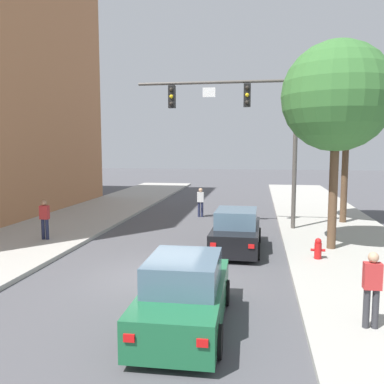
{
  "coord_description": "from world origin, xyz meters",
  "views": [
    {
      "loc": [
        2.96,
        -11.83,
        3.97
      ],
      "look_at": [
        0.11,
        5.59,
        2.0
      ],
      "focal_mm": 38.2,
      "sensor_mm": 36.0,
      "label": 1
    }
  ],
  "objects_px": {
    "street_tree_second": "(348,99)",
    "street_tree_nearest": "(337,97)",
    "car_lead_black": "(236,232)",
    "pedestrian_crossing_road": "(201,201)",
    "pedestrian_sidewalk_left_walker": "(45,218)",
    "pedestrian_sidewalk_right_walker": "(372,286)",
    "fire_hydrant": "(318,249)",
    "car_following_green": "(185,295)",
    "traffic_signal_mast": "(248,116)"
  },
  "relations": [
    {
      "from": "traffic_signal_mast",
      "to": "fire_hydrant",
      "type": "relative_size",
      "value": 10.44
    },
    {
      "from": "traffic_signal_mast",
      "to": "car_lead_black",
      "type": "height_order",
      "value": "traffic_signal_mast"
    },
    {
      "from": "street_tree_second",
      "to": "pedestrian_sidewalk_right_walker",
      "type": "bearing_deg",
      "value": -98.46
    },
    {
      "from": "car_lead_black",
      "to": "pedestrian_crossing_road",
      "type": "xyz_separation_m",
      "value": [
        -2.41,
        7.2,
        0.19
      ]
    },
    {
      "from": "car_lead_black",
      "to": "street_tree_second",
      "type": "height_order",
      "value": "street_tree_second"
    },
    {
      "from": "pedestrian_crossing_road",
      "to": "street_tree_second",
      "type": "distance_m",
      "value": 9.29
    },
    {
      "from": "car_following_green",
      "to": "pedestrian_sidewalk_right_walker",
      "type": "xyz_separation_m",
      "value": [
        3.95,
        0.23,
        0.34
      ]
    },
    {
      "from": "pedestrian_sidewalk_left_walker",
      "to": "fire_hydrant",
      "type": "relative_size",
      "value": 2.28
    },
    {
      "from": "car_lead_black",
      "to": "pedestrian_crossing_road",
      "type": "height_order",
      "value": "pedestrian_crossing_road"
    },
    {
      "from": "pedestrian_sidewalk_left_walker",
      "to": "street_tree_nearest",
      "type": "distance_m",
      "value": 12.35
    },
    {
      "from": "traffic_signal_mast",
      "to": "pedestrian_sidewalk_left_walker",
      "type": "bearing_deg",
      "value": -153.58
    },
    {
      "from": "fire_hydrant",
      "to": "traffic_signal_mast",
      "type": "bearing_deg",
      "value": 116.01
    },
    {
      "from": "car_lead_black",
      "to": "street_tree_second",
      "type": "bearing_deg",
      "value": 49.71
    },
    {
      "from": "pedestrian_crossing_road",
      "to": "street_tree_nearest",
      "type": "distance_m",
      "value": 10.34
    },
    {
      "from": "pedestrian_sidewalk_left_walker",
      "to": "pedestrian_crossing_road",
      "type": "xyz_separation_m",
      "value": [
        5.45,
        7.28,
        -0.15
      ]
    },
    {
      "from": "street_tree_nearest",
      "to": "street_tree_second",
      "type": "xyz_separation_m",
      "value": [
        1.52,
        5.7,
        0.53
      ]
    },
    {
      "from": "street_tree_nearest",
      "to": "pedestrian_sidewalk_right_walker",
      "type": "bearing_deg",
      "value": -92.99
    },
    {
      "from": "car_lead_black",
      "to": "pedestrian_sidewalk_left_walker",
      "type": "relative_size",
      "value": 2.6
    },
    {
      "from": "car_following_green",
      "to": "pedestrian_sidewalk_left_walker",
      "type": "bearing_deg",
      "value": 136.15
    },
    {
      "from": "car_following_green",
      "to": "car_lead_black",
      "type": "bearing_deg",
      "value": 83.71
    },
    {
      "from": "fire_hydrant",
      "to": "street_tree_nearest",
      "type": "xyz_separation_m",
      "value": [
        0.7,
        1.59,
        5.25
      ]
    },
    {
      "from": "traffic_signal_mast",
      "to": "fire_hydrant",
      "type": "distance_m",
      "value": 7.63
    },
    {
      "from": "traffic_signal_mast",
      "to": "street_tree_nearest",
      "type": "distance_m",
      "value": 4.94
    },
    {
      "from": "pedestrian_crossing_road",
      "to": "street_tree_second",
      "type": "bearing_deg",
      "value": -9.2
    },
    {
      "from": "pedestrian_sidewalk_right_walker",
      "to": "street_tree_second",
      "type": "xyz_separation_m",
      "value": [
        1.88,
        12.66,
        5.22
      ]
    },
    {
      "from": "car_lead_black",
      "to": "pedestrian_crossing_road",
      "type": "distance_m",
      "value": 7.59
    },
    {
      "from": "car_lead_black",
      "to": "pedestrian_sidewalk_right_walker",
      "type": "height_order",
      "value": "pedestrian_sidewalk_right_walker"
    },
    {
      "from": "fire_hydrant",
      "to": "street_tree_nearest",
      "type": "distance_m",
      "value": 5.53
    },
    {
      "from": "traffic_signal_mast",
      "to": "pedestrian_sidewalk_left_walker",
      "type": "xyz_separation_m",
      "value": [
        -8.14,
        -4.04,
        -4.32
      ]
    },
    {
      "from": "street_tree_nearest",
      "to": "street_tree_second",
      "type": "height_order",
      "value": "street_tree_second"
    },
    {
      "from": "car_following_green",
      "to": "fire_hydrant",
      "type": "xyz_separation_m",
      "value": [
        3.61,
        5.59,
        -0.22
      ]
    },
    {
      "from": "pedestrian_sidewalk_left_walker",
      "to": "pedestrian_sidewalk_right_walker",
      "type": "bearing_deg",
      "value": -30.84
    },
    {
      "from": "car_lead_black",
      "to": "street_tree_nearest",
      "type": "bearing_deg",
      "value": 4.5
    },
    {
      "from": "car_lead_black",
      "to": "street_tree_nearest",
      "type": "distance_m",
      "value": 6.17
    },
    {
      "from": "car_lead_black",
      "to": "fire_hydrant",
      "type": "distance_m",
      "value": 3.14
    },
    {
      "from": "pedestrian_sidewalk_left_walker",
      "to": "street_tree_second",
      "type": "bearing_deg",
      "value": 25.12
    },
    {
      "from": "pedestrian_sidewalk_right_walker",
      "to": "street_tree_nearest",
      "type": "height_order",
      "value": "street_tree_nearest"
    },
    {
      "from": "pedestrian_sidewalk_right_walker",
      "to": "car_lead_black",
      "type": "bearing_deg",
      "value": 115.53
    },
    {
      "from": "pedestrian_sidewalk_left_walker",
      "to": "pedestrian_crossing_road",
      "type": "height_order",
      "value": "pedestrian_sidewalk_left_walker"
    },
    {
      "from": "street_tree_second",
      "to": "street_tree_nearest",
      "type": "bearing_deg",
      "value": -104.93
    },
    {
      "from": "pedestrian_sidewalk_left_walker",
      "to": "traffic_signal_mast",
      "type": "bearing_deg",
      "value": 26.42
    },
    {
      "from": "fire_hydrant",
      "to": "car_following_green",
      "type": "bearing_deg",
      "value": -122.85
    },
    {
      "from": "car_following_green",
      "to": "pedestrian_sidewalk_right_walker",
      "type": "distance_m",
      "value": 3.97
    },
    {
      "from": "fire_hydrant",
      "to": "street_tree_second",
      "type": "bearing_deg",
      "value": 73.05
    },
    {
      "from": "pedestrian_sidewalk_right_walker",
      "to": "street_tree_second",
      "type": "height_order",
      "value": "street_tree_second"
    },
    {
      "from": "street_tree_second",
      "to": "pedestrian_crossing_road",
      "type": "bearing_deg",
      "value": 170.8
    },
    {
      "from": "fire_hydrant",
      "to": "street_tree_second",
      "type": "distance_m",
      "value": 9.57
    },
    {
      "from": "street_tree_nearest",
      "to": "fire_hydrant",
      "type": "bearing_deg",
      "value": -113.82
    },
    {
      "from": "car_lead_black",
      "to": "fire_hydrant",
      "type": "bearing_deg",
      "value": -24.7
    },
    {
      "from": "pedestrian_crossing_road",
      "to": "pedestrian_sidewalk_right_walker",
      "type": "height_order",
      "value": "pedestrian_sidewalk_right_walker"
    }
  ]
}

